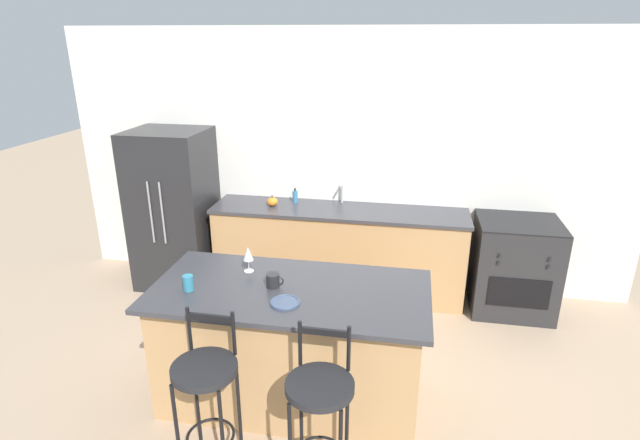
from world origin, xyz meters
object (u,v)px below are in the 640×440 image
at_px(bar_stool_near, 206,385).
at_px(coffee_mug, 273,280).
at_px(wine_glass, 248,254).
at_px(dinner_plate, 285,302).
at_px(oven_range, 514,266).
at_px(tumbler_cup, 188,283).
at_px(soap_bottle, 295,197).
at_px(bar_stool_far, 320,403).
at_px(refrigerator, 174,209).
at_px(pumpkin_decoration, 272,202).

height_order(bar_stool_near, coffee_mug, bar_stool_near).
bearing_deg(bar_stool_near, coffee_mug, 72.03).
bearing_deg(wine_glass, dinner_plate, -47.33).
bearing_deg(oven_range, coffee_mug, -139.47).
bearing_deg(dinner_plate, tumbler_cup, 175.28).
height_order(wine_glass, soap_bottle, wine_glass).
bearing_deg(bar_stool_far, coffee_mug, 122.51).
distance_m(refrigerator, bar_stool_near, 2.74).
relative_size(oven_range, pumpkin_decoration, 8.19).
bearing_deg(pumpkin_decoration, tumbler_cup, -92.64).
bearing_deg(bar_stool_far, soap_bottle, 106.10).
bearing_deg(bar_stool_far, oven_range, 58.38).
relative_size(bar_stool_far, soap_bottle, 6.72).
bearing_deg(pumpkin_decoration, dinner_plate, -72.02).
bearing_deg(soap_bottle, bar_stool_far, -73.90).
height_order(oven_range, pumpkin_decoration, pumpkin_decoration).
bearing_deg(dinner_plate, pumpkin_decoration, 107.98).
bearing_deg(refrigerator, coffee_mug, -46.65).
distance_m(tumbler_cup, soap_bottle, 2.04).
bearing_deg(coffee_mug, pumpkin_decoration, 105.84).
height_order(refrigerator, wine_glass, refrigerator).
height_order(oven_range, dinner_plate, dinner_plate).
bearing_deg(dinner_plate, coffee_mug, 123.03).
height_order(bar_stool_near, pumpkin_decoration, bar_stool_near).
bearing_deg(bar_stool_near, refrigerator, 119.29).
bearing_deg(bar_stool_near, pumpkin_decoration, 95.92).
relative_size(bar_stool_far, tumbler_cup, 9.50).
bearing_deg(refrigerator, soap_bottle, 8.75).
bearing_deg(soap_bottle, oven_range, -4.40).
relative_size(bar_stool_far, wine_glass, 5.33).
relative_size(bar_stool_near, soap_bottle, 6.72).
distance_m(bar_stool_near, soap_bottle, 2.61).
bearing_deg(coffee_mug, refrigerator, 133.35).
xyz_separation_m(bar_stool_near, pumpkin_decoration, (-0.25, 2.43, 0.37)).
bearing_deg(wine_glass, refrigerator, 132.21).
relative_size(dinner_plate, tumbler_cup, 1.81).
distance_m(pumpkin_decoration, soap_bottle, 0.26).
bearing_deg(wine_glass, soap_bottle, 90.98).
bearing_deg(bar_stool_far, refrigerator, 130.33).
distance_m(bar_stool_near, wine_glass, 1.03).
distance_m(refrigerator, tumbler_cup, 2.08).
xyz_separation_m(coffee_mug, tumbler_cup, (-0.57, -0.16, 0.01)).
bearing_deg(coffee_mug, tumbler_cup, -164.74).
relative_size(dinner_plate, coffee_mug, 1.58).
xyz_separation_m(bar_stool_far, soap_bottle, (-0.75, 2.61, 0.39)).
height_order(bar_stool_near, tumbler_cup, bar_stool_near).
bearing_deg(tumbler_cup, wine_glass, 48.33).
bearing_deg(coffee_mug, bar_stool_far, -57.49).
relative_size(wine_glass, soap_bottle, 1.26).
bearing_deg(wine_glass, oven_range, 33.69).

